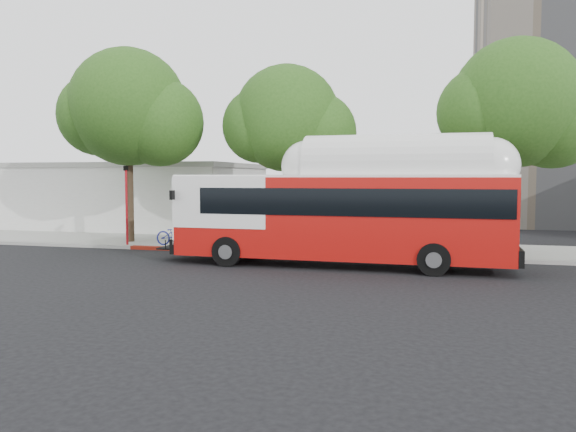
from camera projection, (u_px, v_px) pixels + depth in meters
name	position (u px, v px, depth m)	size (l,w,h in m)	color
ground	(271.00, 269.00, 20.62)	(120.00, 120.00, 0.00)	black
sidewalk	(310.00, 246.00, 26.89)	(60.00, 5.00, 0.15)	gray
curb_strip	(297.00, 253.00, 24.38)	(60.00, 0.30, 0.15)	gray
red_curb_segment	(232.00, 251.00, 25.14)	(10.00, 0.32, 0.16)	maroon
street_tree_left	(137.00, 112.00, 27.69)	(6.67, 5.80, 9.74)	#2D2116
street_tree_mid	(296.00, 123.00, 26.21)	(5.75, 5.00, 8.62)	#2D2116
street_tree_right	(527.00, 108.00, 23.44)	(6.21, 5.40, 9.18)	#2D2116
low_commercial_bldg	(130.00, 195.00, 37.54)	(16.20, 10.20, 4.25)	silver
transit_bus	(341.00, 217.00, 21.22)	(13.49, 3.05, 3.97)	#AC0F0B
signal_pole	(127.00, 206.00, 26.71)	(0.11, 0.37, 3.91)	#A81118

